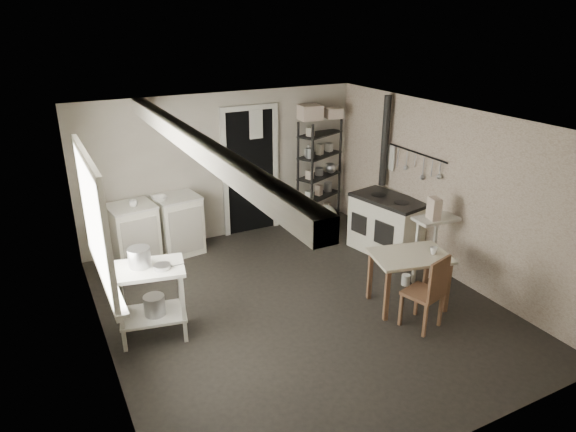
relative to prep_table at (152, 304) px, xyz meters
name	(u,v)px	position (x,y,z in m)	size (l,w,h in m)	color
floor	(299,306)	(1.74, -0.21, -0.40)	(5.00, 5.00, 0.00)	black
ceiling	(301,122)	(1.74, -0.21, 1.90)	(5.00, 5.00, 0.00)	silver
wall_back	(223,167)	(1.74, 2.29, 0.75)	(4.50, 0.02, 2.30)	#ABA392
wall_front	(458,331)	(1.74, -2.71, 0.75)	(4.50, 0.02, 2.30)	#ABA392
wall_left	(97,261)	(-0.51, -0.21, 0.75)	(0.02, 5.00, 2.30)	#ABA392
wall_right	(446,192)	(3.99, -0.21, 0.75)	(0.02, 5.00, 2.30)	#ABA392
window	(92,220)	(-0.48, -0.01, 1.10)	(0.12, 1.76, 1.28)	beige
doorway	(251,173)	(2.19, 2.26, 0.60)	(0.96, 0.10, 2.08)	beige
ceiling_beam	(194,143)	(0.54, -0.21, 1.80)	(0.18, 5.00, 0.18)	beige
wallpaper_panel	(446,192)	(3.98, -0.21, 0.75)	(0.01, 5.00, 2.30)	#BAAB97
utensil_rail	(416,153)	(3.93, 0.39, 1.15)	(0.06, 1.20, 0.44)	#A8A9AB
prep_table	(152,304)	(0.00, 0.00, 0.00)	(0.75, 0.54, 0.86)	beige
stockpot	(140,259)	(-0.07, 0.07, 0.54)	(0.24, 0.24, 0.26)	#A8A9AB
saucepan	(162,269)	(0.13, -0.10, 0.45)	(0.18, 0.18, 0.10)	#A8A9AB
bucket	(155,306)	(0.02, -0.03, -0.02)	(0.23, 0.23, 0.25)	#A8A9AB
base_cabinets	(157,228)	(0.54, 1.97, 0.06)	(1.36, 0.58, 0.89)	#EEE9CF
mixing_bowl	(159,196)	(0.62, 1.94, 0.56)	(0.29, 0.29, 0.07)	white
counter_cup	(133,202)	(0.24, 1.85, 0.57)	(0.12, 0.12, 0.09)	white
shelf_rack	(319,169)	(3.37, 2.10, 0.55)	(0.85, 0.33, 1.79)	black
shelf_jar	(308,146)	(3.12, 2.05, 0.97)	(0.09, 0.09, 0.20)	white
storage_box_a	(310,106)	(3.19, 2.13, 1.61)	(0.35, 0.30, 0.24)	beige
storage_box_b	(334,106)	(3.61, 2.08, 1.59)	(0.26, 0.24, 0.17)	beige
stove	(387,225)	(3.66, 0.56, 0.04)	(0.61, 1.10, 0.86)	#EEE9CF
stovepipe	(385,142)	(3.86, 1.02, 1.19)	(0.10, 0.10, 1.34)	black
side_ledge	(433,250)	(3.66, -0.41, 0.03)	(0.59, 0.32, 0.91)	beige
oats_box	(434,211)	(3.58, -0.43, 0.61)	(0.12, 0.19, 0.29)	beige
work_table	(408,278)	(2.94, -0.79, -0.02)	(0.91, 0.64, 0.69)	beige
table_cup	(434,246)	(3.19, -0.90, 0.40)	(0.09, 0.09, 0.09)	white
chair	(423,289)	(2.78, -1.22, 0.08)	(0.38, 0.40, 0.92)	brown
flour_sack	(325,220)	(3.19, 1.57, -0.16)	(0.42, 0.36, 0.50)	beige
floor_crock	(406,280)	(3.26, -0.39, -0.33)	(0.12, 0.12, 0.14)	white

